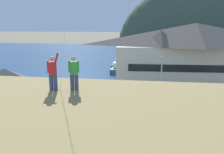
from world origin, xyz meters
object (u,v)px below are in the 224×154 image
storage_shed_near_lot (5,88)px  parked_car_mid_row_center (173,105)px  parked_car_mid_row_far (125,107)px  person_kite_flyer (53,72)px  moored_boat_inner_slip (117,69)px  moored_boat_wharfside (119,64)px  moored_boat_outer_mooring (149,70)px  wharf_dock (133,69)px  parked_car_corner_spot (24,120)px  harbor_lodge (194,54)px  parking_light_pole (161,77)px  person_companion (74,72)px  parked_car_front_row_end (72,106)px  parked_car_front_row_red (109,129)px

storage_shed_near_lot → parked_car_mid_row_center: 19.88m
parked_car_mid_row_far → person_kite_flyer: size_ratio=2.33×
storage_shed_near_lot → moored_boat_inner_slip: storage_shed_near_lot is taller
moored_boat_wharfside → moored_boat_outer_mooring: 9.42m
wharf_dock → parked_car_corner_spot: size_ratio=3.22×
harbor_lodge → moored_boat_wharfside: bearing=132.4°
wharf_dock → parking_light_pole: bearing=-77.9°
person_kite_flyer → person_companion: size_ratio=1.07×
parked_car_mid_row_center → parked_car_corner_spot: bearing=-157.1°
moored_boat_outer_mooring → moored_boat_inner_slip: size_ratio=1.08×
parked_car_front_row_end → parked_car_mid_row_far: size_ratio=1.01×
parked_car_corner_spot → person_kite_flyer: (7.03, -8.76, 6.75)m
parked_car_corner_spot → parked_car_front_row_red: 8.64m
parked_car_front_row_end → parked_car_mid_row_center: (11.46, 1.75, 0.00)m
moored_boat_wharfside → person_companion: bearing=-86.5°
storage_shed_near_lot → moored_boat_inner_slip: 26.89m
wharf_dock → moored_boat_outer_mooring: (3.51, -2.79, 0.37)m
parked_car_mid_row_far → parking_light_pole: (4.17, 4.68, 2.59)m
storage_shed_near_lot → moored_boat_wharfside: 31.88m
parked_car_front_row_end → person_kite_flyer: person_kite_flyer is taller
harbor_lodge → parked_car_front_row_end: size_ratio=6.22×
parking_light_pole → person_companion: bearing=-107.1°
storage_shed_near_lot → parked_car_mid_row_far: bearing=-0.0°
parked_car_mid_row_center → parking_light_pole: 4.39m
moored_boat_outer_mooring → parked_car_front_row_end: 25.91m
harbor_lodge → moored_boat_wharfside: harbor_lodge is taller
moored_boat_inner_slip → parking_light_pole: parking_light_pole is taller
wharf_dock → parked_car_front_row_end: size_ratio=3.18×
parked_car_mid_row_center → parked_car_mid_row_far: size_ratio=0.98×
storage_shed_near_lot → moored_boat_inner_slip: (10.40, 24.73, -1.94)m
moored_boat_outer_mooring → parked_car_corner_spot: moored_boat_outer_mooring is taller
harbor_lodge → person_companion: (-11.38, -28.14, 2.31)m
person_kite_flyer → parked_car_mid_row_center: bearing=62.5°
moored_boat_outer_mooring → parking_light_pole: parking_light_pole is taller
wharf_dock → person_kite_flyer: (-1.89, -40.35, 7.47)m
moored_boat_outer_mooring → parked_car_mid_row_center: bearing=-83.9°
harbor_lodge → wharf_dock: size_ratio=1.96×
parked_car_front_row_end → moored_boat_inner_slip: bearing=85.2°
parked_car_corner_spot → moored_boat_inner_slip: bearing=79.5°
parking_light_pole → parked_car_front_row_end: bearing=-153.6°
parked_car_mid_row_center → parked_car_front_row_red: same height
wharf_dock → parked_car_mid_row_far: 26.69m
parking_light_pole → person_kite_flyer: bearing=-109.8°
moored_boat_inner_slip → parked_car_mid_row_center: bearing=-68.2°
parked_car_mid_row_center → parked_car_mid_row_far: bearing=-165.9°
parked_car_mid_row_far → wharf_dock: bearing=91.1°
parked_car_front_row_end → person_companion: (4.66, -13.06, 6.73)m
harbor_lodge → parking_light_pole: (-5.81, -10.01, -1.83)m
wharf_dock → parked_car_corner_spot: 32.84m
parked_car_front_row_red → parked_car_mid_row_far: size_ratio=0.98×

